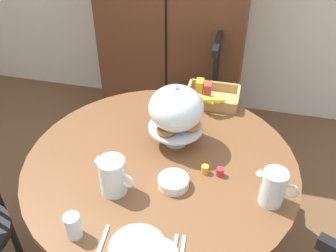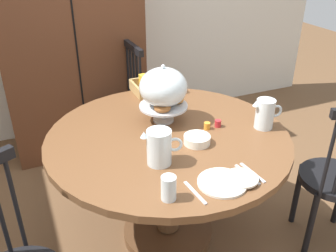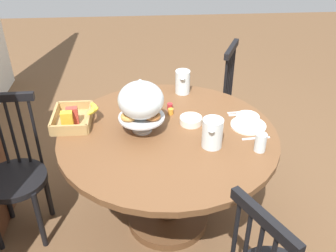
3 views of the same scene
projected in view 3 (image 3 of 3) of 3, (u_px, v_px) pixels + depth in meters
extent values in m
plane|color=brown|center=(181.00, 217.00, 2.74)|extent=(10.00, 10.00, 0.00)
cylinder|color=brown|center=(168.00, 136.00, 2.33)|extent=(1.33, 1.33, 0.04)
cylinder|color=brown|center=(168.00, 178.00, 2.51)|extent=(0.14, 0.14, 0.63)
cylinder|color=brown|center=(168.00, 217.00, 2.70)|extent=(0.56, 0.56, 0.06)
cylinder|color=black|center=(15.00, 180.00, 2.39)|extent=(0.40, 0.40, 0.04)
cylinder|color=black|center=(40.00, 220.00, 2.40)|extent=(0.04, 0.04, 0.45)
cylinder|color=black|center=(6.00, 193.00, 2.62)|extent=(0.04, 0.04, 0.45)
cylinder|color=black|center=(47.00, 190.00, 2.64)|extent=(0.04, 0.04, 0.45)
cylinder|color=black|center=(1.00, 135.00, 2.39)|extent=(0.02, 0.02, 0.48)
cylinder|color=black|center=(13.00, 134.00, 2.40)|extent=(0.02, 0.02, 0.48)
cylinder|color=black|center=(24.00, 133.00, 2.40)|extent=(0.02, 0.02, 0.48)
cylinder|color=black|center=(35.00, 133.00, 2.41)|extent=(0.02, 0.02, 0.48)
cube|color=black|center=(3.00, 97.00, 2.26)|extent=(0.05, 0.36, 0.05)
cylinder|color=black|center=(245.00, 252.00, 1.62)|extent=(0.02, 0.02, 0.48)
cylinder|color=black|center=(234.00, 241.00, 1.67)|extent=(0.02, 0.02, 0.48)
cube|color=black|center=(265.00, 219.00, 1.43)|extent=(0.34, 0.20, 0.05)
cylinder|color=black|center=(208.00, 103.00, 3.24)|extent=(0.40, 0.40, 0.04)
cylinder|color=black|center=(196.00, 115.00, 3.51)|extent=(0.04, 0.04, 0.45)
cylinder|color=black|center=(186.00, 130.00, 3.29)|extent=(0.04, 0.04, 0.45)
cylinder|color=black|center=(226.00, 120.00, 3.43)|extent=(0.04, 0.04, 0.45)
cylinder|color=black|center=(218.00, 137.00, 3.20)|extent=(0.04, 0.04, 0.45)
cylinder|color=black|center=(232.00, 73.00, 3.17)|extent=(0.02, 0.02, 0.48)
cylinder|color=black|center=(231.00, 76.00, 3.12)|extent=(0.02, 0.02, 0.48)
cylinder|color=black|center=(229.00, 80.00, 3.06)|extent=(0.02, 0.02, 0.48)
cylinder|color=black|center=(227.00, 84.00, 3.00)|extent=(0.02, 0.02, 0.48)
cylinder|color=black|center=(225.00, 87.00, 2.95)|extent=(0.02, 0.02, 0.48)
cube|color=black|center=(232.00, 49.00, 2.92)|extent=(0.34, 0.18, 0.05)
cylinder|color=silver|center=(142.00, 129.00, 2.33)|extent=(0.12, 0.12, 0.02)
cylinder|color=silver|center=(142.00, 124.00, 2.31)|extent=(0.03, 0.03, 0.09)
cylinder|color=silver|center=(142.00, 117.00, 2.29)|extent=(0.28, 0.28, 0.01)
torus|color=#B27033|center=(140.00, 107.00, 2.34)|extent=(0.10, 0.10, 0.03)
torus|color=#D19347|center=(129.00, 117.00, 2.25)|extent=(0.10, 0.10, 0.03)
torus|color=#935628|center=(153.00, 116.00, 2.25)|extent=(0.10, 0.10, 0.03)
ellipsoid|color=silver|center=(141.00, 100.00, 2.23)|extent=(0.27, 0.27, 0.22)
sphere|color=silver|center=(140.00, 81.00, 2.16)|extent=(0.02, 0.02, 0.02)
cylinder|color=silver|center=(212.00, 133.00, 2.16)|extent=(0.12, 0.12, 0.17)
cylinder|color=orange|center=(212.00, 137.00, 2.17)|extent=(0.10, 0.10, 0.12)
cone|color=silver|center=(212.00, 129.00, 2.06)|extent=(0.04, 0.04, 0.03)
torus|color=silver|center=(214.00, 125.00, 2.21)|extent=(0.07, 0.03, 0.07)
cylinder|color=silver|center=(183.00, 82.00, 2.72)|extent=(0.10, 0.10, 0.17)
cylinder|color=white|center=(183.00, 85.00, 2.74)|extent=(0.09, 0.09, 0.12)
cone|color=silver|center=(182.00, 77.00, 2.63)|extent=(0.04, 0.04, 0.03)
torus|color=silver|center=(183.00, 77.00, 2.77)|extent=(0.08, 0.02, 0.07)
cube|color=tan|center=(73.00, 121.00, 2.42)|extent=(0.30, 0.22, 0.01)
cube|color=tan|center=(90.00, 117.00, 2.41)|extent=(0.30, 0.02, 0.07)
cube|color=tan|center=(54.00, 118.00, 2.39)|extent=(0.30, 0.02, 0.07)
cube|color=tan|center=(69.00, 130.00, 2.27)|extent=(0.02, 0.22, 0.07)
cube|color=tan|center=(75.00, 106.00, 2.53)|extent=(0.02, 0.22, 0.07)
cube|color=gold|center=(67.00, 120.00, 2.31)|extent=(0.05, 0.07, 0.11)
cube|color=#B23D33|center=(72.00, 116.00, 2.36)|extent=(0.05, 0.07, 0.11)
ellipsoid|color=yellow|center=(93.00, 111.00, 2.35)|extent=(0.14, 0.08, 0.05)
ellipsoid|color=yellow|center=(94.00, 108.00, 2.38)|extent=(0.13, 0.03, 0.05)
ellipsoid|color=yellow|center=(94.00, 106.00, 2.40)|extent=(0.14, 0.08, 0.05)
cylinder|color=white|center=(248.00, 125.00, 2.38)|extent=(0.22, 0.22, 0.01)
cylinder|color=white|center=(248.00, 116.00, 2.45)|extent=(0.15, 0.15, 0.01)
cylinder|color=white|center=(191.00, 120.00, 2.40)|extent=(0.14, 0.14, 0.04)
cylinder|color=silver|center=(261.00, 142.00, 2.13)|extent=(0.06, 0.06, 0.11)
cylinder|color=#B7282D|center=(170.00, 106.00, 2.55)|extent=(0.04, 0.04, 0.04)
cylinder|color=orange|center=(171.00, 111.00, 2.50)|extent=(0.04, 0.04, 0.04)
cube|color=silver|center=(241.00, 114.00, 2.50)|extent=(0.03, 0.17, 0.01)
cube|color=silver|center=(240.00, 112.00, 2.52)|extent=(0.03, 0.17, 0.01)
cube|color=silver|center=(256.00, 138.00, 2.26)|extent=(0.03, 0.17, 0.01)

